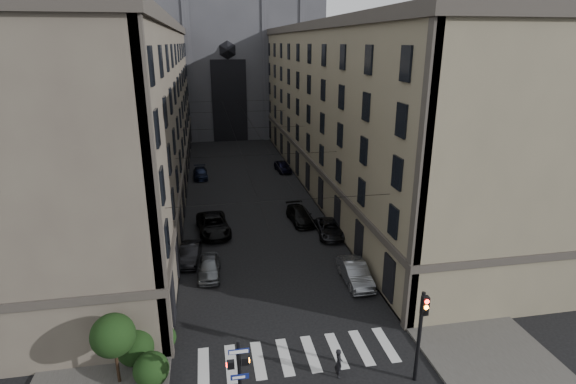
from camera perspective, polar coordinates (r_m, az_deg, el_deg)
sidewalk_left at (r=54.57m, az=-16.41°, el=-0.09°), size 7.00×80.00×0.15m
sidewalk_right at (r=56.24m, az=5.34°, el=1.15°), size 7.00×80.00×0.15m
zebra_crossing at (r=26.91m, az=1.27°, el=-20.00°), size 11.00×3.20×0.01m
building_left at (r=52.91m, az=-20.52°, el=9.29°), size 13.60×60.60×18.85m
building_right at (r=55.10m, az=8.63°, el=10.56°), size 13.60×60.60×18.85m
gothic_tower at (r=90.67m, az=-8.17°, el=18.97°), size 35.00×23.00×58.00m
pedestrian_signal_left at (r=22.39m, az=-6.23°, el=-21.76°), size 1.02×0.38×4.00m
traffic_light_right at (r=24.25m, az=16.53°, el=-16.10°), size 0.34×0.50×5.20m
shrub_cluster at (r=25.82m, az=-19.05°, el=-18.05°), size 3.90×4.40×3.90m
tram_wires at (r=52.29m, az=-5.57°, el=7.93°), size 14.00×60.00×0.43m
car_left_near at (r=34.68m, az=-9.98°, el=-9.39°), size 1.85×4.19×1.40m
car_left_midnear at (r=37.06m, az=-12.35°, el=-7.65°), size 1.95×4.36×1.39m
car_left_midfar at (r=41.91m, az=-9.47°, el=-4.12°), size 3.29×6.14×1.64m
car_left_far at (r=59.27m, az=-11.06°, el=2.36°), size 1.95×4.47×1.28m
car_right_near at (r=33.62m, az=8.51°, el=-10.12°), size 1.70×4.71×1.54m
car_right_midnear at (r=41.06m, az=5.33°, el=-4.67°), size 2.65×4.95×1.32m
car_right_midfar at (r=43.85m, az=1.57°, el=-2.98°), size 2.38×5.04×1.42m
car_right_far at (r=61.07m, az=-0.67°, el=3.26°), size 2.10×4.36×1.43m
pedestrian at (r=25.25m, az=6.46°, el=-20.75°), size 0.42×0.62×1.66m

